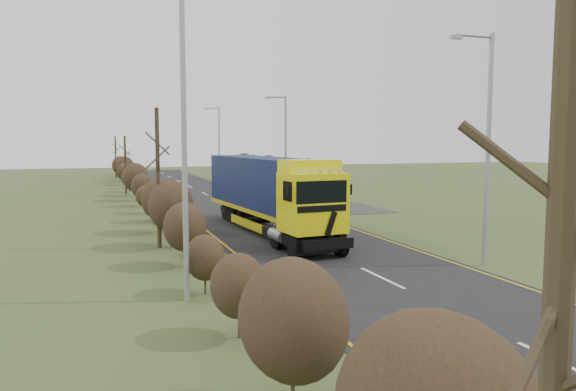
# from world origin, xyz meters

# --- Properties ---
(ground) EXTENTS (160.00, 160.00, 0.00)m
(ground) POSITION_xyz_m (0.00, 0.00, 0.00)
(ground) COLOR #384B20
(ground) RESTS_ON ground
(road) EXTENTS (8.00, 120.00, 0.02)m
(road) POSITION_xyz_m (0.00, 10.00, 0.01)
(road) COLOR black
(road) RESTS_ON ground
(layby) EXTENTS (6.00, 18.00, 0.02)m
(layby) POSITION_xyz_m (6.50, 20.00, 0.01)
(layby) COLOR #2F2D2A
(layby) RESTS_ON ground
(lane_markings) EXTENTS (7.52, 116.00, 0.01)m
(lane_markings) POSITION_xyz_m (0.00, 9.69, 0.03)
(lane_markings) COLOR #C58F12
(lane_markings) RESTS_ON road
(hedgerow) EXTENTS (2.24, 102.04, 6.05)m
(hedgerow) POSITION_xyz_m (-6.00, 7.89, 1.62)
(hedgerow) COLOR black
(hedgerow) RESTS_ON ground
(lorry) EXTENTS (3.31, 14.10, 3.88)m
(lorry) POSITION_xyz_m (-0.80, 6.04, 2.20)
(lorry) COLOR black
(lorry) RESTS_ON ground
(car_red_hatchback) EXTENTS (1.54, 3.68, 1.25)m
(car_red_hatchback) POSITION_xyz_m (5.13, 15.46, 0.62)
(car_red_hatchback) COLOR #A21C08
(car_red_hatchback) RESTS_ON ground
(car_blue_sedan) EXTENTS (2.01, 4.39, 1.39)m
(car_blue_sedan) POSITION_xyz_m (6.23, 20.62, 0.70)
(car_blue_sedan) COLOR #0B0A38
(car_blue_sedan) RESTS_ON ground
(streetlight_near) EXTENTS (1.81, 0.18, 8.51)m
(streetlight_near) POSITION_xyz_m (4.50, -3.48, 4.67)
(streetlight_near) COLOR #95989B
(streetlight_near) RESTS_ON ground
(streetlight_mid) EXTENTS (1.73, 0.18, 8.09)m
(streetlight_mid) POSITION_xyz_m (4.90, 20.66, 4.43)
(streetlight_mid) COLOR #95989B
(streetlight_mid) RESTS_ON ground
(streetlight_far) EXTENTS (1.81, 0.18, 8.48)m
(streetlight_far) POSITION_xyz_m (4.56, 43.42, 4.66)
(streetlight_far) COLOR #95989B
(streetlight_far) RESTS_ON ground
(left_pole) EXTENTS (0.16, 0.16, 9.33)m
(left_pole) POSITION_xyz_m (-6.65, -4.49, 4.66)
(left_pole) COLOR #95989B
(left_pole) RESTS_ON ground
(speed_sign) EXTENTS (0.68, 0.10, 2.48)m
(speed_sign) POSITION_xyz_m (4.20, 10.21, 1.75)
(speed_sign) COLOR #95989B
(speed_sign) RESTS_ON ground
(warning_board) EXTENTS (0.70, 0.11, 1.83)m
(warning_board) POSITION_xyz_m (5.02, 21.33, 1.11)
(warning_board) COLOR #95989B
(warning_board) RESTS_ON ground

